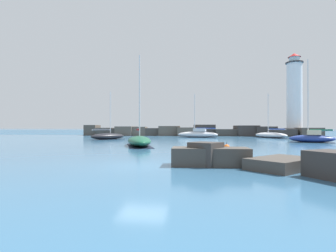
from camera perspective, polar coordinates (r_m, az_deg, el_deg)
The scene contains 11 objects.
ground_plane at distance 13.83m, azimuth -5.47°, elevation -8.61°, with size 600.00×600.00×0.00m, color #336084.
open_sea_beyond at distance 121.96m, azimuth 6.67°, elevation -1.20°, with size 400.00×116.00×0.01m.
breakwater_jetty at distance 61.81m, azimuth 5.54°, elevation -1.16°, with size 54.60×7.22×2.60m.
lighthouse at distance 66.18m, azimuth 25.81°, elevation 5.34°, with size 4.43×4.43×18.80m.
foreground_rocks at distance 12.99m, azimuth 19.69°, elevation -7.06°, with size 8.80×6.38×1.22m.
sailboat_moored_0 at distance 28.24m, azimuth -6.30°, elevation -3.19°, with size 4.88×8.60×9.60m.
sailboat_moored_1 at distance 39.16m, azimuth 28.84°, elevation -2.24°, with size 5.78×3.69×10.95m.
sailboat_moored_2 at distance 43.85m, azimuth -12.96°, elevation -2.17°, with size 5.27×5.90×7.91m.
sailboat_moored_3 at distance 52.61m, azimuth 21.42°, elevation -1.85°, with size 5.63×8.21×8.37m.
sailboat_moored_4 at distance 51.28m, azimuth 6.51°, elevation -1.75°, with size 8.15×3.48×8.49m.
mooring_buoy_far_side at distance 22.92m, azimuth 12.64°, elevation -4.60°, with size 0.55×0.55×0.75m.
Camera 1 is at (3.23, -13.29, 2.01)m, focal length 28.00 mm.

